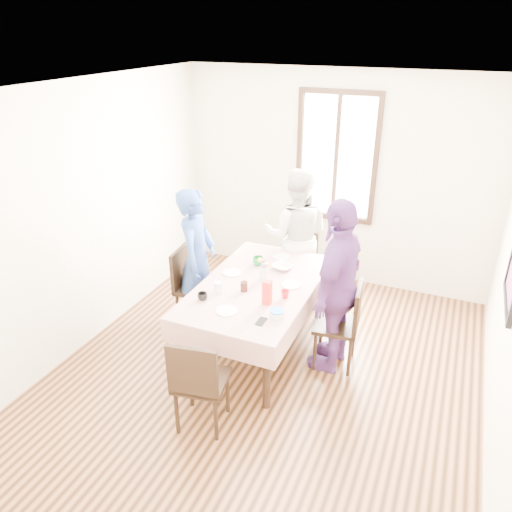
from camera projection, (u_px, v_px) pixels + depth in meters
name	position (u px, v px, depth m)	size (l,w,h in m)	color
ground	(268.00, 371.00, 4.94)	(4.50, 4.50, 0.00)	black
back_wall	(335.00, 181.00, 6.22)	(4.00, 4.00, 0.00)	beige
window_frame	(337.00, 157.00, 6.08)	(1.02, 0.06, 1.62)	black
window_pane	(337.00, 157.00, 6.09)	(0.90, 0.02, 1.50)	white
dining_table	(258.00, 317.00, 5.15)	(0.98, 1.75, 0.75)	black
tablecloth	(258.00, 285.00, 4.98)	(1.10, 1.87, 0.01)	#570C08
chair_left	(197.00, 288.00, 5.54)	(0.42, 0.42, 0.91)	black
chair_right	(336.00, 325.00, 4.87)	(0.42, 0.42, 0.91)	black
chair_far	(296.00, 263.00, 6.11)	(0.42, 0.42, 0.91)	black
chair_near	(202.00, 380.00, 4.11)	(0.42, 0.42, 0.91)	black
person_left	(197.00, 260.00, 5.38)	(0.59, 0.39, 1.62)	navy
person_far	(296.00, 236.00, 5.93)	(0.81, 0.63, 1.67)	silver
person_right	(337.00, 286.00, 4.69)	(1.04, 0.43, 1.77)	#562C6B
mug_black	(202.00, 296.00, 4.68)	(0.10, 0.10, 0.07)	black
mug_flag	(285.00, 294.00, 4.72)	(0.08, 0.08, 0.08)	red
mug_green	(258.00, 261.00, 5.36)	(0.12, 0.12, 0.09)	#0C7226
serving_bowl	(283.00, 267.00, 5.28)	(0.21, 0.21, 0.05)	white
juice_carton	(267.00, 293.00, 4.59)	(0.08, 0.08, 0.24)	red
butter_tub	(277.00, 314.00, 4.41)	(0.12, 0.12, 0.06)	white
jam_jar	(244.00, 286.00, 4.84)	(0.07, 0.07, 0.10)	black
drinking_glass	(218.00, 287.00, 4.81)	(0.08, 0.08, 0.11)	silver
smartphone	(261.00, 321.00, 4.35)	(0.07, 0.14, 0.01)	black
flower_vase	(263.00, 275.00, 5.02)	(0.07, 0.07, 0.13)	silver
plate_left	(232.00, 273.00, 5.20)	(0.20, 0.20, 0.01)	white
plate_right	(291.00, 285.00, 4.96)	(0.20, 0.20, 0.01)	white
plate_far	(281.00, 257.00, 5.56)	(0.20, 0.20, 0.01)	white
plate_near	(227.00, 311.00, 4.51)	(0.20, 0.20, 0.01)	white
butter_lid	(277.00, 311.00, 4.40)	(0.12, 0.12, 0.01)	blue
flower_bunch	(263.00, 265.00, 4.97)	(0.09, 0.09, 0.10)	yellow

